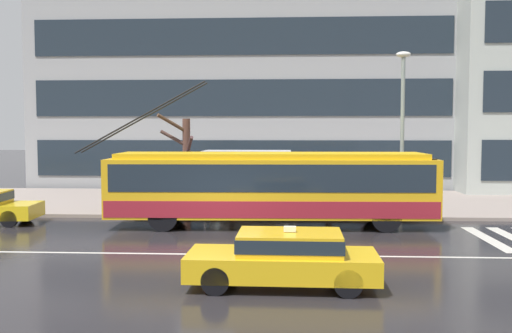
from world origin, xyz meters
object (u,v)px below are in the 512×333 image
at_px(pedestrian_at_shelter, 231,171).
at_px(pedestrian_approaching_curb, 363,171).
at_px(trolleybus, 271,186).
at_px(pedestrian_waiting_by_pole, 296,175).
at_px(taxi_oncoming_near, 285,256).
at_px(bus_shelter, 248,164).
at_px(street_tree_bare, 185,159).
at_px(pedestrian_walking_past, 327,176).
at_px(street_lamp, 402,118).

height_order(pedestrian_at_shelter, pedestrian_approaching_curb, pedestrian_approaching_curb).
relative_size(trolleybus, pedestrian_waiting_by_pole, 6.98).
xyz_separation_m(taxi_oncoming_near, bus_shelter, (-1.70, 12.11, 1.37)).
height_order(bus_shelter, street_tree_bare, street_tree_bare).
bearing_deg(pedestrian_waiting_by_pole, pedestrian_walking_past, -33.33).
bearing_deg(taxi_oncoming_near, bus_shelter, 98.01).
height_order(taxi_oncoming_near, pedestrian_waiting_by_pole, pedestrian_waiting_by_pole).
bearing_deg(trolleybus, street_lamp, 25.21).
bearing_deg(street_tree_bare, pedestrian_approaching_curb, 5.94).
bearing_deg(street_tree_bare, pedestrian_waiting_by_pole, -0.13).
distance_m(trolleybus, street_lamp, 6.33).
bearing_deg(pedestrian_waiting_by_pole, bus_shelter, 162.34).
xyz_separation_m(pedestrian_waiting_by_pole, street_lamp, (4.27, -0.86, 2.39)).
bearing_deg(street_lamp, pedestrian_walking_past, 179.17).
bearing_deg(pedestrian_at_shelter, street_lamp, -15.26).
relative_size(trolleybus, street_lamp, 2.00).
xyz_separation_m(pedestrian_waiting_by_pole, street_tree_bare, (-4.79, 0.01, 0.66)).
bearing_deg(bus_shelter, pedestrian_waiting_by_pole, -17.66).
height_order(trolleybus, pedestrian_at_shelter, trolleybus).
xyz_separation_m(bus_shelter, street_tree_bare, (-2.65, -0.67, 0.24)).
bearing_deg(pedestrian_walking_past, pedestrian_waiting_by_pole, 146.67).
height_order(bus_shelter, street_lamp, street_lamp).
xyz_separation_m(bus_shelter, pedestrian_approaching_curb, (5.08, 0.13, -0.30)).
xyz_separation_m(trolleybus, pedestrian_at_shelter, (-1.95, 4.43, 0.23)).
relative_size(taxi_oncoming_near, street_tree_bare, 1.06).
bearing_deg(bus_shelter, street_tree_bare, -165.79).
distance_m(pedestrian_approaching_curb, pedestrian_walking_past, 2.36).
relative_size(pedestrian_approaching_curb, pedestrian_walking_past, 1.01).
bearing_deg(street_tree_bare, street_lamp, -5.49).
xyz_separation_m(pedestrian_at_shelter, street_tree_bare, (-1.86, -1.09, 0.57)).
height_order(taxi_oncoming_near, pedestrian_approaching_curb, pedestrian_approaching_curb).
bearing_deg(pedestrian_at_shelter, pedestrian_walking_past, -24.71).
bearing_deg(street_lamp, trolleybus, -154.79).
relative_size(bus_shelter, pedestrian_waiting_by_pole, 2.02).
bearing_deg(taxi_oncoming_near, pedestrian_at_shelter, 101.26).
relative_size(pedestrian_waiting_by_pole, street_lamp, 0.29).
bearing_deg(pedestrian_at_shelter, trolleybus, -66.27).
relative_size(bus_shelter, pedestrian_at_shelter, 1.96).
bearing_deg(street_lamp, street_tree_bare, 174.51).
relative_size(pedestrian_waiting_by_pole, street_tree_bare, 0.46).
height_order(pedestrian_walking_past, pedestrian_waiting_by_pole, pedestrian_walking_past).
bearing_deg(pedestrian_approaching_curb, pedestrian_walking_past, -136.14).
relative_size(street_lamp, street_tree_bare, 1.60).
relative_size(bus_shelter, pedestrian_approaching_curb, 1.89).
bearing_deg(taxi_oncoming_near, pedestrian_approaching_curb, 74.58).
relative_size(pedestrian_walking_past, street_lamp, 0.30).
bearing_deg(pedestrian_approaching_curb, taxi_oncoming_near, -105.42).
distance_m(pedestrian_waiting_by_pole, street_lamp, 4.97).
distance_m(trolleybus, pedestrian_walking_past, 3.36).
height_order(taxi_oncoming_near, bus_shelter, bus_shelter).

